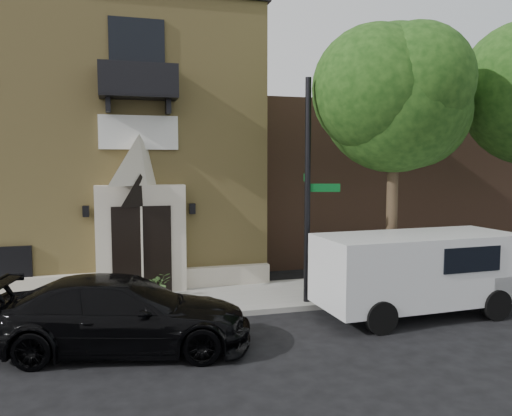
{
  "coord_description": "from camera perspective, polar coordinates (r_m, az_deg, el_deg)",
  "views": [
    {
      "loc": [
        -1.7,
        -12.32,
        4.0
      ],
      "look_at": [
        2.34,
        2.0,
        2.65
      ],
      "focal_mm": 35.0,
      "sensor_mm": 36.0,
      "label": 1
    }
  ],
  "objects": [
    {
      "name": "fire_hydrant",
      "position": [
        15.42,
        17.53,
        -7.92
      ],
      "size": [
        0.49,
        0.39,
        0.86
      ],
      "color": "#BD0218",
      "rests_on": "sidewalk"
    },
    {
      "name": "pedestrian_near",
      "position": [
        14.46,
        7.15,
        -6.57
      ],
      "size": [
        0.79,
        0.69,
        1.83
      ],
      "primitive_type": "imported",
      "rotation": [
        0.0,
        0.0,
        3.6
      ],
      "color": "black",
      "rests_on": "sidewalk"
    },
    {
      "name": "dumpster",
      "position": [
        15.26,
        14.53,
        -7.38
      ],
      "size": [
        1.96,
        1.45,
        1.14
      ],
      "rotation": [
        0.0,
        0.0,
        0.29
      ],
      "color": "#103D16",
      "rests_on": "sidewalk"
    },
    {
      "name": "planter",
      "position": [
        14.83,
        -10.95,
        -8.55
      ],
      "size": [
        0.69,
        0.61,
        0.71
      ],
      "primitive_type": "imported",
      "rotation": [
        0.0,
        0.0,
        0.09
      ],
      "color": "#4C7238",
      "rests_on": "sidewalk"
    },
    {
      "name": "street_sign",
      "position": [
        13.74,
        5.97,
        1.98
      ],
      "size": [
        0.95,
        1.13,
        6.14
      ],
      "rotation": [
        0.0,
        0.0,
        -0.27
      ],
      "color": "black",
      "rests_on": "sidewalk"
    },
    {
      "name": "sidewalk",
      "position": [
        14.62,
        -4.61,
        -10.42
      ],
      "size": [
        42.0,
        3.0,
        0.15
      ],
      "primitive_type": "cube",
      "color": "gray",
      "rests_on": "ground"
    },
    {
      "name": "neighbour_building",
      "position": [
        25.36,
        16.98,
        3.14
      ],
      "size": [
        18.0,
        8.0,
        6.4
      ],
      "primitive_type": "cube",
      "color": "brown",
      "rests_on": "ground"
    },
    {
      "name": "street_tree_left",
      "position": [
        14.96,
        15.86,
        12.14
      ],
      "size": [
        4.97,
        4.38,
        7.77
      ],
      "color": "#38281C",
      "rests_on": "sidewalk"
    },
    {
      "name": "church",
      "position": [
        20.32,
        -19.51,
        6.67
      ],
      "size": [
        12.2,
        11.01,
        9.3
      ],
      "color": "tan",
      "rests_on": "ground"
    },
    {
      "name": "black_sedan",
      "position": [
        11.22,
        -14.99,
        -11.63
      ],
      "size": [
        5.79,
        3.26,
        1.58
      ],
      "primitive_type": "imported",
      "rotation": [
        0.0,
        0.0,
        1.37
      ],
      "color": "black",
      "rests_on": "ground"
    },
    {
      "name": "ground",
      "position": [
        13.07,
        -7.71,
        -12.7
      ],
      "size": [
        120.0,
        120.0,
        0.0
      ],
      "primitive_type": "plane",
      "color": "black",
      "rests_on": "ground"
    },
    {
      "name": "cargo_van",
      "position": [
        13.92,
        18.54,
        -6.69
      ],
      "size": [
        5.38,
        2.43,
        2.15
      ],
      "rotation": [
        0.0,
        0.0,
        0.04
      ],
      "color": "silver",
      "rests_on": "ground"
    }
  ]
}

